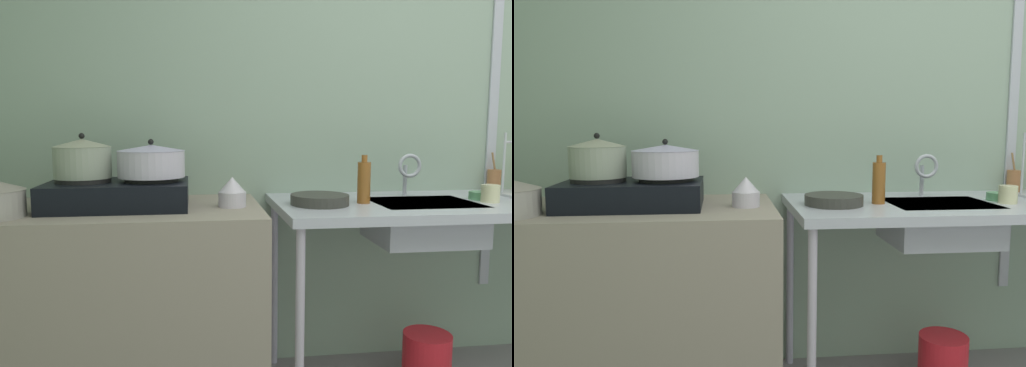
# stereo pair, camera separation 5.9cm
# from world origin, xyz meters

# --- Properties ---
(wall_back) EXTENTS (5.20, 0.10, 2.40)m
(wall_back) POSITION_xyz_m (0.00, 1.75, 1.20)
(wall_back) COLOR #91A895
(wall_back) RESTS_ON ground
(wall_metal_strip) EXTENTS (0.05, 0.01, 1.92)m
(wall_metal_strip) POSITION_xyz_m (0.34, 1.69, 1.32)
(wall_metal_strip) COLOR #B4B7C6
(counter_concrete) EXTENTS (1.16, 0.68, 0.88)m
(counter_concrete) POSITION_xyz_m (-1.52, 1.36, 0.44)
(counter_concrete) COLOR gray
(counter_concrete) RESTS_ON ground
(counter_sink) EXTENTS (1.53, 0.68, 0.88)m
(counter_sink) POSITION_xyz_m (-0.10, 1.36, 0.82)
(counter_sink) COLOR #B4B7C6
(counter_sink) RESTS_ON ground
(stove) EXTENTS (0.58, 0.39, 0.13)m
(stove) POSITION_xyz_m (-1.54, 1.36, 0.94)
(stove) COLOR black
(stove) RESTS_ON counter_concrete
(pot_on_left_burner) EXTENTS (0.23, 0.23, 0.18)m
(pot_on_left_burner) POSITION_xyz_m (-1.68, 1.36, 1.09)
(pot_on_left_burner) COLOR #96A18C
(pot_on_left_burner) RESTS_ON stove
(pot_on_right_burner) EXTENTS (0.28, 0.28, 0.16)m
(pot_on_right_burner) POSITION_xyz_m (-1.40, 1.36, 1.07)
(pot_on_right_burner) COLOR silver
(pot_on_right_burner) RESTS_ON stove
(percolator) EXTENTS (0.12, 0.12, 0.13)m
(percolator) POSITION_xyz_m (-1.06, 1.32, 0.94)
(percolator) COLOR silver
(percolator) RESTS_ON counter_concrete
(sink_basin) EXTENTS (0.45, 0.36, 0.18)m
(sink_basin) POSITION_xyz_m (-0.20, 1.33, 0.79)
(sink_basin) COLOR #B4B7C6
(sink_basin) RESTS_ON counter_sink
(faucet) EXTENTS (0.12, 0.07, 0.21)m
(faucet) POSITION_xyz_m (-0.20, 1.50, 1.01)
(faucet) COLOR #B4B7C6
(faucet) RESTS_ON counter_sink
(frying_pan) EXTENTS (0.25, 0.25, 0.04)m
(frying_pan) POSITION_xyz_m (-0.68, 1.32, 0.90)
(frying_pan) COLOR #35352F
(frying_pan) RESTS_ON counter_sink
(cup_by_rack) EXTENTS (0.08, 0.08, 0.08)m
(cup_by_rack) POSITION_xyz_m (0.09, 1.29, 0.92)
(cup_by_rack) COLOR beige
(cup_by_rack) RESTS_ON counter_sink
(small_bowl_on_drainboard) EXTENTS (0.10, 0.10, 0.04)m
(small_bowl_on_drainboard) POSITION_xyz_m (0.09, 1.37, 0.90)
(small_bowl_on_drainboard) COLOR #5C9C6C
(small_bowl_on_drainboard) RESTS_ON counter_sink
(bottle_by_sink) EXTENTS (0.06, 0.06, 0.21)m
(bottle_by_sink) POSITION_xyz_m (-0.48, 1.34, 0.97)
(bottle_by_sink) COLOR brown
(bottle_by_sink) RESTS_ON counter_sink
(utensil_jar) EXTENTS (0.07, 0.07, 0.20)m
(utensil_jar) POSITION_xyz_m (0.34, 1.64, 0.94)
(utensil_jar) COLOR #A1673F
(utensil_jar) RESTS_ON counter_sink
(bucket_on_floor) EXTENTS (0.22, 0.22, 0.25)m
(bucket_on_floor) POSITION_xyz_m (-0.15, 1.34, 0.13)
(bucket_on_floor) COLOR red
(bucket_on_floor) RESTS_ON ground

